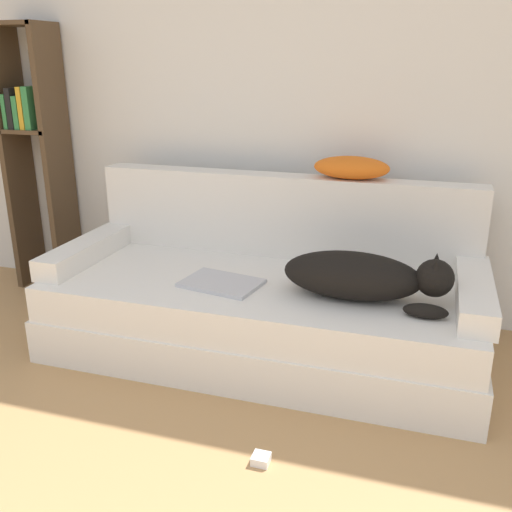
% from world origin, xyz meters
% --- Properties ---
extents(wall_back, '(7.26, 0.06, 2.70)m').
position_xyz_m(wall_back, '(0.00, 2.97, 1.35)').
color(wall_back, silver).
rests_on(wall_back, ground_plane).
extents(couch, '(2.09, 0.92, 0.39)m').
position_xyz_m(couch, '(-0.03, 2.32, 0.19)').
color(couch, silver).
rests_on(couch, ground_plane).
extents(couch_backrest, '(2.05, 0.15, 0.44)m').
position_xyz_m(couch_backrest, '(-0.03, 2.71, 0.61)').
color(couch_backrest, silver).
rests_on(couch_backrest, couch).
extents(couch_arm_left, '(0.15, 0.73, 0.11)m').
position_xyz_m(couch_arm_left, '(-1.00, 2.31, 0.44)').
color(couch_arm_left, silver).
rests_on(couch_arm_left, couch).
extents(couch_arm_right, '(0.15, 0.73, 0.11)m').
position_xyz_m(couch_arm_right, '(0.93, 2.31, 0.44)').
color(couch_arm_right, silver).
rests_on(couch_arm_right, couch).
extents(dog, '(0.74, 0.30, 0.23)m').
position_xyz_m(dog, '(0.46, 2.22, 0.50)').
color(dog, black).
rests_on(dog, couch).
extents(laptop, '(0.40, 0.31, 0.02)m').
position_xyz_m(laptop, '(-0.19, 2.19, 0.40)').
color(laptop, '#B7B7BC').
rests_on(laptop, couch).
extents(throw_pillow, '(0.38, 0.21, 0.11)m').
position_xyz_m(throw_pillow, '(0.32, 2.72, 0.88)').
color(throw_pillow, orange).
rests_on(throw_pillow, couch_backrest).
extents(bookshelf, '(0.34, 0.26, 1.60)m').
position_xyz_m(bookshelf, '(-1.63, 2.79, 0.91)').
color(bookshelf, '#4C3823').
rests_on(bookshelf, ground_plane).
extents(power_adapter, '(0.06, 0.06, 0.03)m').
position_xyz_m(power_adapter, '(0.21, 1.50, 0.02)').
color(power_adapter, white).
rests_on(power_adapter, ground_plane).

